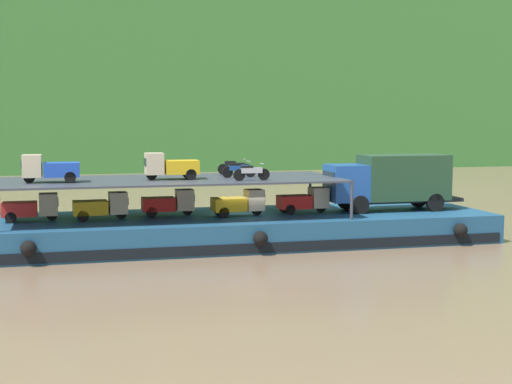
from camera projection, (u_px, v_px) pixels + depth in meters
ground_plane at (241, 242)px, 40.04m from camera, size 400.00×400.00×0.00m
cargo_barge at (242, 229)px, 39.94m from camera, size 26.89×8.13×1.50m
covered_lorry at (390, 180)px, 41.54m from camera, size 7.86×2.32×3.10m
cargo_rack at (170, 180)px, 38.75m from camera, size 17.69×6.76×2.00m
mini_truck_lower_stern at (31, 207)px, 37.39m from camera, size 2.75×1.22×1.38m
mini_truck_lower_aft at (101, 206)px, 37.96m from camera, size 2.78×1.27×1.38m
mini_truck_lower_mid at (169, 203)px, 39.44m from camera, size 2.75×1.21×1.38m
mini_truck_lower_fore at (239, 203)px, 39.35m from camera, size 2.79×1.29×1.38m
mini_truck_lower_bow at (304, 200)px, 40.51m from camera, size 2.76×1.24×1.38m
mini_truck_upper_stern at (50, 169)px, 36.55m from camera, size 2.77×1.24×1.38m
mini_truck_upper_mid at (171, 166)px, 38.31m from camera, size 2.75×1.21×1.38m
motorcycle_upper_port at (251, 172)px, 37.70m from camera, size 1.90×0.55×0.87m
motorcycle_upper_centre at (239, 169)px, 39.60m from camera, size 1.90×0.55×0.87m
motorcycle_upper_stbd at (234, 167)px, 41.61m from camera, size 1.90×0.55×0.87m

